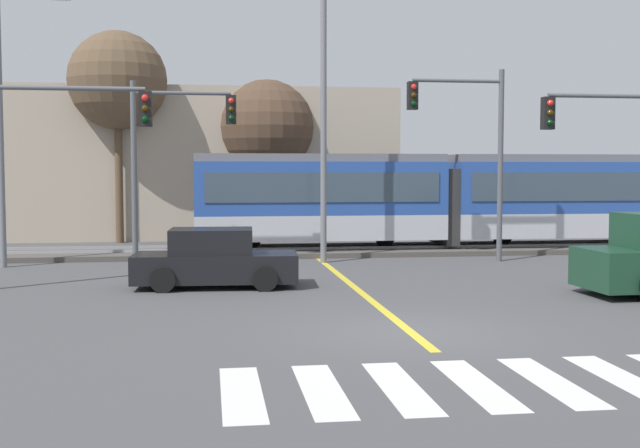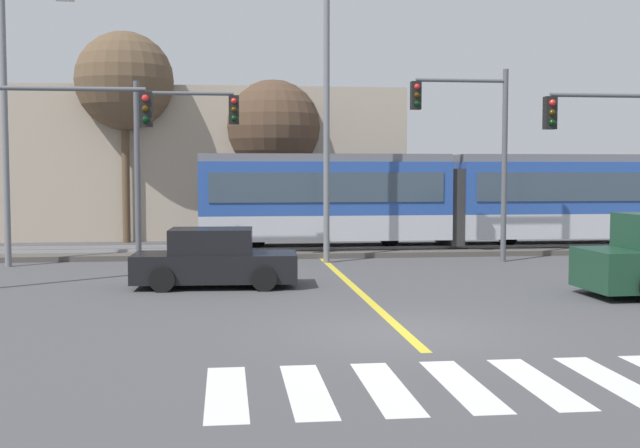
{
  "view_description": "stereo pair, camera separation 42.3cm",
  "coord_description": "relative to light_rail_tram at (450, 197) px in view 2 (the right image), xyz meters",
  "views": [
    {
      "loc": [
        -3.72,
        -14.41,
        3.01
      ],
      "look_at": [
        -0.8,
        6.57,
        1.6
      ],
      "focal_mm": 45.0,
      "sensor_mm": 36.0,
      "label": 1
    },
    {
      "loc": [
        -3.3,
        -14.47,
        3.01
      ],
      "look_at": [
        -0.8,
        6.57,
        1.6
      ],
      "focal_mm": 45.0,
      "sensor_mm": 36.0,
      "label": 2
    }
  ],
  "objects": [
    {
      "name": "ground_plane",
      "position": [
        -5.02,
        -14.59,
        -2.05
      ],
      "size": [
        200.0,
        200.0,
        0.0
      ],
      "primitive_type": "plane",
      "color": "#474749"
    },
    {
      "name": "track_bed",
      "position": [
        -5.02,
        0.01,
        -1.96
      ],
      "size": [
        120.0,
        4.0,
        0.18
      ],
      "primitive_type": "cube",
      "color": "#4C4742",
      "rests_on": "ground"
    },
    {
      "name": "rail_near",
      "position": [
        -5.02,
        -0.71,
        -1.82
      ],
      "size": [
        120.0,
        0.08,
        0.1
      ],
      "primitive_type": "cube",
      "color": "#939399",
      "rests_on": "track_bed"
    },
    {
      "name": "rail_far",
      "position": [
        -5.02,
        0.73,
        -1.82
      ],
      "size": [
        120.0,
        0.08,
        0.1
      ],
      "primitive_type": "cube",
      "color": "#939399",
      "rests_on": "track_bed"
    },
    {
      "name": "light_rail_tram",
      "position": [
        0.0,
        0.0,
        0.0
      ],
      "size": [
        18.5,
        2.64,
        3.43
      ],
      "color": "#B7BAC1",
      "rests_on": "track_bed"
    },
    {
      "name": "crosswalk_stripe_0",
      "position": [
        -8.32,
        -18.28,
        -2.04
      ],
      "size": [
        0.56,
        2.8,
        0.01
      ],
      "primitive_type": "cube",
      "rotation": [
        0.0,
        0.0,
        0.0
      ],
      "color": "silver",
      "rests_on": "ground"
    },
    {
      "name": "crosswalk_stripe_1",
      "position": [
        -7.22,
        -18.28,
        -2.04
      ],
      "size": [
        0.56,
        2.8,
        0.01
      ],
      "primitive_type": "cube",
      "rotation": [
        0.0,
        0.0,
        0.0
      ],
      "color": "silver",
      "rests_on": "ground"
    },
    {
      "name": "crosswalk_stripe_2",
      "position": [
        -6.12,
        -18.28,
        -2.04
      ],
      "size": [
        0.56,
        2.8,
        0.01
      ],
      "primitive_type": "cube",
      "rotation": [
        0.0,
        0.0,
        0.0
      ],
      "color": "silver",
      "rests_on": "ground"
    },
    {
      "name": "crosswalk_stripe_3",
      "position": [
        -5.02,
        -18.28,
        -2.04
      ],
      "size": [
        0.56,
        2.8,
        0.01
      ],
      "primitive_type": "cube",
      "rotation": [
        0.0,
        0.0,
        0.0
      ],
      "color": "silver",
      "rests_on": "ground"
    },
    {
      "name": "crosswalk_stripe_4",
      "position": [
        -3.92,
        -18.28,
        -2.04
      ],
      "size": [
        0.56,
        2.8,
        0.01
      ],
      "primitive_type": "cube",
      "rotation": [
        0.0,
        0.0,
        0.0
      ],
      "color": "silver",
      "rests_on": "ground"
    },
    {
      "name": "crosswalk_stripe_5",
      "position": [
        -2.82,
        -18.28,
        -2.04
      ],
      "size": [
        0.56,
        2.8,
        0.01
      ],
      "primitive_type": "cube",
      "rotation": [
        0.0,
        0.0,
        0.0
      ],
      "color": "silver",
      "rests_on": "ground"
    },
    {
      "name": "lane_centre_line",
      "position": [
        -5.02,
        -9.14,
        -2.05
      ],
      "size": [
        0.2,
        14.29,
        0.01
      ],
      "primitive_type": "cube",
      "color": "gold",
      "rests_on": "ground"
    },
    {
      "name": "sedan_crossing",
      "position": [
        -8.6,
        -8.22,
        -1.35
      ],
      "size": [
        4.28,
        2.07,
        1.52
      ],
      "color": "black",
      "rests_on": "ground"
    },
    {
      "name": "traffic_light_far_right",
      "position": [
        -0.21,
        -3.54,
        2.1
      ],
      "size": [
        3.25,
        0.38,
        6.32
      ],
      "color": "#515459",
      "rests_on": "ground"
    },
    {
      "name": "traffic_light_mid_left",
      "position": [
        -12.82,
        -7.93,
        1.66
      ],
      "size": [
        4.25,
        0.38,
        5.61
      ],
      "color": "#515459",
      "rests_on": "ground"
    },
    {
      "name": "traffic_light_mid_right",
      "position": [
        3.13,
        -7.65,
        1.67
      ],
      "size": [
        4.25,
        0.38,
        5.58
      ],
      "color": "#515459",
      "rests_on": "ground"
    },
    {
      "name": "traffic_light_far_left",
      "position": [
        -9.93,
        -3.59,
        1.78
      ],
      "size": [
        3.25,
        0.38,
        5.78
      ],
      "color": "#515459",
      "rests_on": "ground"
    },
    {
      "name": "street_lamp_west",
      "position": [
        -14.89,
        -3.05,
        2.88
      ],
      "size": [
        2.27,
        0.28,
        8.68
      ],
      "color": "slate",
      "rests_on": "ground"
    },
    {
      "name": "street_lamp_centre",
      "position": [
        -4.83,
        -3.17,
        3.13
      ],
      "size": [
        2.29,
        0.28,
        9.16
      ],
      "color": "slate",
      "rests_on": "ground"
    },
    {
      "name": "bare_tree_west",
      "position": [
        -12.44,
        5.2,
        4.65
      ],
      "size": [
        4.06,
        4.06,
        8.76
      ],
      "color": "brown",
      "rests_on": "ground"
    },
    {
      "name": "bare_tree_east",
      "position": [
        -6.22,
        5.98,
        2.83
      ],
      "size": [
        4.12,
        4.12,
        6.96
      ],
      "color": "brown",
      "rests_on": "ground"
    },
    {
      "name": "building_backdrop_far",
      "position": [
        -10.9,
        8.55,
        1.27
      ],
      "size": [
        21.07,
        6.0,
        6.64
      ],
      "primitive_type": "cube",
      "color": "tan",
      "rests_on": "ground"
    }
  ]
}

